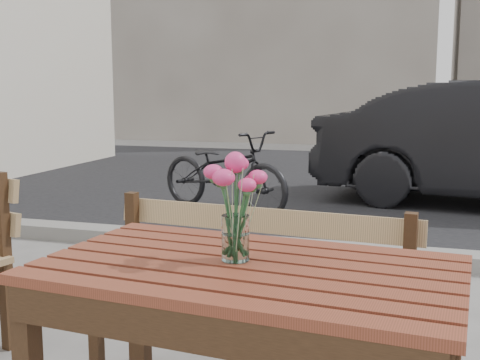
% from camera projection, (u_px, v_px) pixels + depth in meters
% --- Properties ---
extents(street, '(30.00, 8.12, 0.12)m').
position_uv_depth(street, '(352.00, 206.00, 6.63)').
color(street, black).
rests_on(street, ground).
extents(main_table, '(1.33, 0.86, 0.78)m').
position_uv_depth(main_table, '(248.00, 305.00, 1.85)').
color(main_table, brown).
rests_on(main_table, ground).
extents(main_bench, '(1.40, 0.53, 0.85)m').
position_uv_depth(main_bench, '(253.00, 279.00, 2.53)').
color(main_bench, '#97774E').
rests_on(main_bench, ground).
extents(main_vase, '(0.18, 0.18, 0.34)m').
position_uv_depth(main_vase, '(235.00, 194.00, 1.83)').
color(main_vase, white).
rests_on(main_vase, main_table).
extents(bicycle, '(1.77, 1.17, 0.88)m').
position_uv_depth(bicycle, '(224.00, 171.00, 6.40)').
color(bicycle, black).
rests_on(bicycle, ground).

